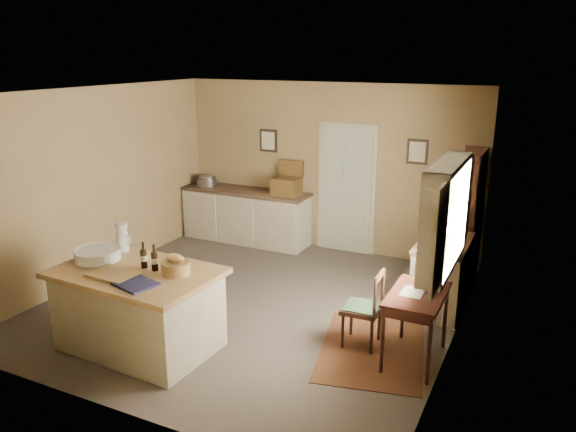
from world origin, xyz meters
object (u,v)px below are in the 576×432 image
object	(u,v)px
right_cabinet	(441,275)
sideboard	(247,214)
work_island	(138,307)
writing_desk	(417,302)
desk_chair	(362,309)
shelving_unit	(470,218)

from	to	relation	value
right_cabinet	sideboard	bearing A→B (deg)	160.31
work_island	writing_desk	xyz separation A→B (m)	(2.79, 1.04, 0.19)
work_island	sideboard	world-z (taller)	work_island
sideboard	desk_chair	bearing A→B (deg)	-41.36
work_island	sideboard	size ratio (longest dim) A/B	0.80
desk_chair	right_cabinet	bearing A→B (deg)	63.18
work_island	sideboard	xyz separation A→B (m)	(-0.75, 3.68, -0.00)
work_island	right_cabinet	size ratio (longest dim) A/B	1.67
desk_chair	shelving_unit	size ratio (longest dim) A/B	0.46
work_island	right_cabinet	world-z (taller)	work_island
right_cabinet	desk_chair	bearing A→B (deg)	-114.80
writing_desk	right_cabinet	xyz separation A→B (m)	(-0.00, 1.38, -0.21)
work_island	shelving_unit	bearing A→B (deg)	52.47
desk_chair	shelving_unit	bearing A→B (deg)	70.14
work_island	shelving_unit	xyz separation A→B (m)	(2.94, 3.46, 0.46)
shelving_unit	sideboard	bearing A→B (deg)	176.46
work_island	desk_chair	bearing A→B (deg)	29.65
sideboard	desk_chair	distance (m)	3.91
writing_desk	desk_chair	size ratio (longest dim) A/B	1.04
desk_chair	right_cabinet	xyz separation A→B (m)	(0.61, 1.31, 0.03)
writing_desk	work_island	bearing A→B (deg)	-159.58
writing_desk	shelving_unit	xyz separation A→B (m)	(0.15, 2.42, 0.27)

